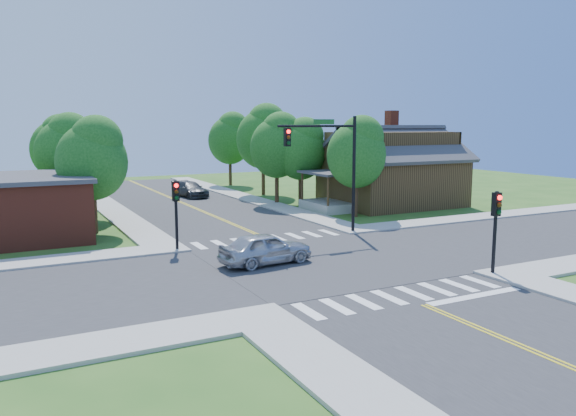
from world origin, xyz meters
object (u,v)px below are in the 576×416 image
signal_mast_ne (331,156)px  house_ne (391,165)px  signal_pole_nw (176,202)px  signal_pole_se (496,217)px  car_dgrey (190,190)px  car_silver (266,249)px

signal_mast_ne → house_ne: (11.19, 8.65, -1.52)m
signal_pole_nw → house_ne: (20.71, 8.66, 0.67)m
signal_pole_se → car_dgrey: signal_pole_se is taller
house_ne → car_silver: bearing=-142.9°
signal_pole_se → car_silver: 10.61m
signal_pole_se → signal_pole_nw: size_ratio=1.00×
signal_pole_se → car_silver: size_ratio=0.81×
signal_mast_ne → signal_pole_se: size_ratio=1.89×
car_dgrey → signal_mast_ne: bearing=-93.0°
car_silver → car_dgrey: car_silver is taller
signal_pole_nw → car_silver: bearing=-58.1°
signal_pole_nw → car_silver: signal_pole_nw is taller
signal_mast_ne → signal_pole_se: bearing=-81.4°
house_ne → car_dgrey: bearing=136.4°
signal_mast_ne → car_silver: size_ratio=1.53×
house_ne → car_dgrey: house_ne is taller
signal_mast_ne → signal_pole_nw: signal_mast_ne is taller
house_ne → signal_pole_se: bearing=-115.6°
signal_pole_se → house_ne: bearing=64.4°
signal_mast_ne → house_ne: signal_mast_ne is taller
house_ne → signal_mast_ne: bearing=-142.3°
car_silver → signal_mast_ne: bearing=-59.1°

